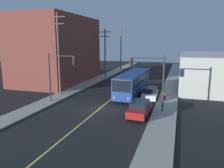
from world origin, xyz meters
TOP-DOWN VIEW (x-y plane):
  - ground_plane at (0.00, 0.00)m, footprint 120.00×120.00m
  - sidewalk_left at (-7.25, 10.00)m, footprint 2.50×90.00m
  - sidewalk_right at (7.25, 10.00)m, footprint 2.50×90.00m
  - lane_stripe_center at (0.00, 15.00)m, footprint 0.16×60.00m
  - building_left_brick at (-13.49, 14.00)m, footprint 10.00×17.67m
  - building_right_warehouse at (14.50, 17.06)m, footprint 12.00×18.67m
  - city_bus at (2.20, 7.89)m, footprint 2.84×12.21m
  - parked_car_red at (4.84, -1.24)m, footprint 1.94×4.46m
  - parked_car_white at (4.96, 5.82)m, footprint 1.94×4.46m
  - utility_pole_near at (-7.55, 4.26)m, footprint 2.40×0.28m
  - utility_pole_mid at (-6.88, 21.83)m, footprint 2.40×0.28m
  - utility_pole_far at (-6.91, 34.80)m, footprint 2.40×0.28m
  - traffic_signal_left_corner at (-5.41, 0.83)m, footprint 3.75×0.48m
  - traffic_signal_right_corner at (5.41, 0.79)m, footprint 3.75×0.48m
  - fire_hydrant at (6.85, 5.77)m, footprint 0.44×0.26m

SIDE VIEW (x-z plane):
  - ground_plane at x=0.00m, z-range 0.00..0.00m
  - lane_stripe_center at x=0.00m, z-range 0.00..0.01m
  - sidewalk_left at x=-7.25m, z-range 0.00..0.15m
  - sidewalk_right at x=7.25m, z-range 0.00..0.15m
  - fire_hydrant at x=6.85m, z-range 0.16..1.00m
  - parked_car_red at x=4.84m, z-range 0.03..1.65m
  - parked_car_white at x=4.96m, z-range 0.03..1.65m
  - city_bus at x=2.20m, z-range 0.22..3.42m
  - building_right_warehouse at x=14.50m, z-range 0.00..5.52m
  - traffic_signal_left_corner at x=-5.41m, z-range 1.30..7.30m
  - traffic_signal_right_corner at x=5.41m, z-range 1.30..7.30m
  - utility_pole_mid at x=-6.88m, z-range 0.65..10.62m
  - utility_pole_far at x=-6.91m, z-range 0.66..11.15m
  - building_left_brick at x=-13.49m, z-range 0.00..12.06m
  - utility_pole_near at x=-7.55m, z-range 0.67..11.94m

